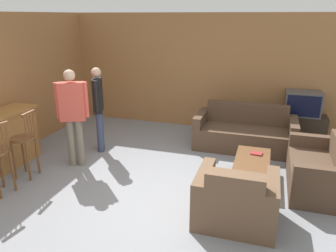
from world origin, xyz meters
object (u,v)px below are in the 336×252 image
Objects in this scene: armchair_near at (236,201)px; person_by_counter at (73,113)px; book_on_table at (257,153)px; couch_far at (245,133)px; coffee_table at (252,162)px; tv at (303,103)px; person_by_window at (98,105)px; loveseat_right at (321,171)px; bar_chair_mid at (24,143)px; tv_unit at (299,127)px.

armchair_near is 3.08m from person_by_counter.
couch_far is at bearing 103.63° from book_on_table.
couch_far is 1.94× the size of coffee_table.
person_by_window is at bearing -154.81° from tv.
tv is at bearing 25.19° from person_by_window.
loveseat_right is at bearing -47.60° from couch_far.
couch_far is at bearing 31.78° from person_by_counter.
loveseat_right is (4.55, 0.98, -0.28)m from bar_chair_mid.
tv is (0.84, 2.14, 0.49)m from coffee_table.
book_on_table is at bearing -76.37° from couch_far.
bar_chair_mid is at bearing 175.49° from armchair_near.
loveseat_right reaches higher than tv_unit.
loveseat_right is 2.16m from tv_unit.
bar_chair_mid reaches higher than armchair_near.
person_by_counter is at bearing -146.97° from tv.
person_by_counter is (0.53, 0.63, 0.38)m from bar_chair_mid.
tv is 0.42× the size of person_by_counter.
tv_unit is 4.64m from person_by_counter.
person_by_window is (-2.69, -0.99, 0.63)m from couch_far.
person_by_counter reaches higher than tv.
tv_unit is 0.64× the size of person_by_window.
bar_chair_mid is 0.77× the size of loveseat_right.
armchair_near is 5.11× the size of book_on_table.
tv_unit reaches higher than coffee_table.
armchair_near is at bearing -132.39° from loveseat_right.
person_by_counter is at bearing 49.69° from bar_chair_mid.
tv_unit is at bearing 35.57° from bar_chair_mid.
armchair_near is (0.11, -2.61, 0.00)m from couch_far.
person_by_window is at bearing 174.50° from loveseat_right.
coffee_table is 0.97× the size of tv_unit.
armchair_near is at bearing -105.93° from tv_unit.
book_on_table is (0.05, 0.19, 0.07)m from coffee_table.
loveseat_right is 1.01m from coffee_table.
person_by_window reaches higher than armchair_near.
book_on_table is at bearing 18.16° from bar_chair_mid.
book_on_table is at bearing -112.12° from tv.
couch_far reaches higher than armchair_near.
person_by_counter reaches higher than tv_unit.
armchair_near reaches higher than book_on_table.
armchair_near is 1.26m from coffee_table.
loveseat_right is at bearing -11.52° from book_on_table.
person_by_counter is at bearing -169.83° from book_on_table.
couch_far is at bearing -143.81° from tv_unit.
tv is (1.08, 0.78, 0.50)m from couch_far.
couch_far is 1.85m from loveseat_right.
person_by_window is 0.96× the size of person_by_counter.
coffee_table is (3.53, 0.98, -0.26)m from bar_chair_mid.
armchair_near is 1.42× the size of tv.
person_by_window reaches higher than coffee_table.
person_by_window is (-3.76, -1.77, 0.66)m from tv_unit.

